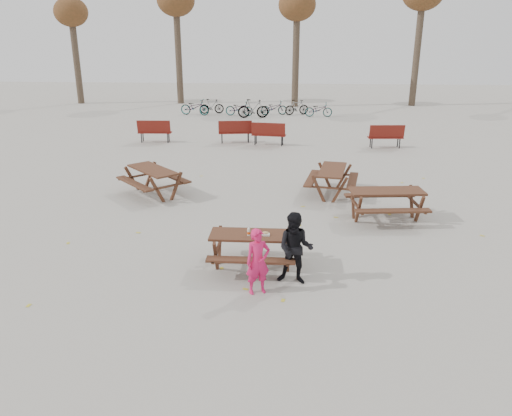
# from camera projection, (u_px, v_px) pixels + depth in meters

# --- Properties ---
(ground) EXTENTS (80.00, 80.00, 0.00)m
(ground) POSITION_uv_depth(u_px,v_px,m) (253.00, 267.00, 10.74)
(ground) COLOR gray
(ground) RESTS_ON ground
(main_picnic_table) EXTENTS (1.80, 1.45, 0.78)m
(main_picnic_table) POSITION_uv_depth(u_px,v_px,m) (253.00, 242.00, 10.54)
(main_picnic_table) COLOR #331B12
(main_picnic_table) RESTS_ON ground
(food_tray) EXTENTS (0.18, 0.11, 0.03)m
(food_tray) POSITION_uv_depth(u_px,v_px,m) (265.00, 235.00, 10.40)
(food_tray) COLOR white
(food_tray) RESTS_ON main_picnic_table
(bread_roll) EXTENTS (0.14, 0.06, 0.05)m
(bread_roll) POSITION_uv_depth(u_px,v_px,m) (265.00, 233.00, 10.39)
(bread_roll) COLOR tan
(bread_roll) RESTS_ON food_tray
(soda_bottle) EXTENTS (0.07, 0.07, 0.17)m
(soda_bottle) POSITION_uv_depth(u_px,v_px,m) (249.00, 232.00, 10.38)
(soda_bottle) COLOR silver
(soda_bottle) RESTS_ON main_picnic_table
(child) EXTENTS (0.56, 0.48, 1.31)m
(child) POSITION_uv_depth(u_px,v_px,m) (258.00, 262.00, 9.49)
(child) COLOR #D61A57
(child) RESTS_ON ground
(adult) EXTENTS (0.79, 0.66, 1.49)m
(adult) POSITION_uv_depth(u_px,v_px,m) (295.00, 249.00, 9.85)
(adult) COLOR black
(adult) RESTS_ON ground
(picnic_table_east) EXTENTS (2.09, 1.76, 0.83)m
(picnic_table_east) POSITION_uv_depth(u_px,v_px,m) (386.00, 205.00, 13.31)
(picnic_table_east) COLOR #331B12
(picnic_table_east) RESTS_ON ground
(picnic_table_north) EXTENTS (2.45, 2.47, 0.83)m
(picnic_table_north) POSITION_uv_depth(u_px,v_px,m) (154.00, 182.00, 15.37)
(picnic_table_north) COLOR #331B12
(picnic_table_north) RESTS_ON ground
(picnic_table_far) EXTENTS (1.82, 2.11, 0.81)m
(picnic_table_far) POSITION_uv_depth(u_px,v_px,m) (332.00, 182.00, 15.42)
(picnic_table_far) COLOR #331B12
(picnic_table_far) RESTS_ON ground
(park_bench_row) EXTENTS (11.86, 1.30, 1.03)m
(park_bench_row) POSITION_uv_depth(u_px,v_px,m) (260.00, 133.00, 22.23)
(park_bench_row) COLOR maroon
(park_bench_row) RESTS_ON ground
(bicycle_row) EXTENTS (9.17, 2.16, 1.08)m
(bicycle_row) POSITION_uv_depth(u_px,v_px,m) (252.00, 108.00, 29.84)
(bicycle_row) COLOR black
(bicycle_row) RESTS_ON ground
(tree_row) EXTENTS (32.17, 3.52, 8.26)m
(tree_row) POSITION_uv_depth(u_px,v_px,m) (295.00, 8.00, 32.25)
(tree_row) COLOR #382B21
(tree_row) RESTS_ON ground
(fallen_leaves) EXTENTS (11.00, 11.00, 0.01)m
(fallen_leaves) POSITION_uv_depth(u_px,v_px,m) (279.00, 225.00, 13.05)
(fallen_leaves) COLOR gold
(fallen_leaves) RESTS_ON ground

